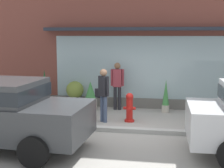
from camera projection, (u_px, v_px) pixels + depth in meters
name	position (u px, v px, depth m)	size (l,w,h in m)	color
ground_plane	(129.00, 130.00, 9.36)	(60.00, 60.00, 0.00)	#9E9B93
curb_strip	(128.00, 130.00, 9.15)	(14.00, 0.24, 0.12)	#B2B2AD
storefront	(140.00, 44.00, 12.11)	(14.00, 0.81, 4.84)	brown
fire_hydrant	(130.00, 107.00, 10.22)	(0.39, 0.35, 0.91)	red
pedestrian_with_handbag	(103.00, 91.00, 10.11)	(0.52, 0.48, 1.66)	#475675
pedestrian_passerby	(117.00, 82.00, 11.77)	(0.48, 0.23, 1.71)	#232328
potted_plant_doorstep	(75.00, 93.00, 12.34)	(0.66, 0.66, 0.97)	#4C4C51
potted_plant_window_left	(166.00, 97.00, 11.41)	(0.26, 0.26, 1.15)	#B7B2A3
potted_plant_corner_tall	(20.00, 98.00, 12.32)	(0.31, 0.31, 0.65)	#33473D
potted_plant_window_center	(45.00, 89.00, 12.32)	(0.37, 0.37, 1.40)	#33473D
potted_plant_window_right	(91.00, 96.00, 11.81)	(0.46, 0.46, 1.04)	#B7B2A3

